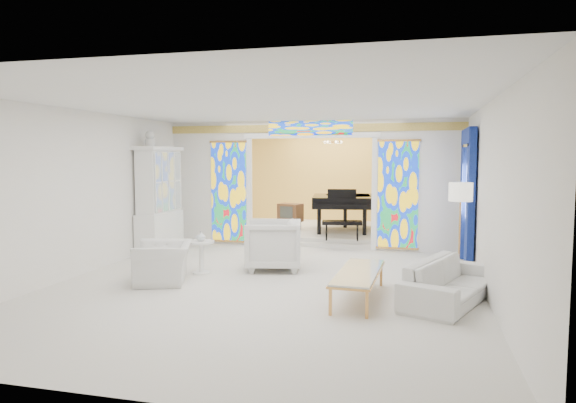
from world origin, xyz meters
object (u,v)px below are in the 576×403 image
(sofa, at_px, (450,281))
(tv_console, at_px, (290,213))
(armchair_right, at_px, (273,245))
(armchair_left, at_px, (164,263))
(china_cabinet, at_px, (159,200))
(coffee_table, at_px, (359,273))
(grand_piano, at_px, (347,201))

(sofa, distance_m, tv_console, 6.81)
(armchair_right, bearing_deg, tv_console, 176.80)
(armchair_left, xyz_separation_m, tv_console, (0.87, 5.56, 0.30))
(armchair_right, bearing_deg, china_cabinet, -123.76)
(armchair_right, distance_m, coffee_table, 2.48)
(coffee_table, height_order, tv_console, tv_console)
(armchair_left, distance_m, armchair_right, 2.12)
(china_cabinet, xyz_separation_m, sofa, (6.17, -2.67, -0.86))
(armchair_right, relative_size, tv_console, 1.48)
(china_cabinet, xyz_separation_m, armchair_left, (1.46, -2.61, -0.83))
(china_cabinet, distance_m, armchair_right, 3.30)
(armchair_right, distance_m, sofa, 3.50)
(grand_piano, bearing_deg, tv_console, 179.77)
(grand_piano, bearing_deg, coffee_table, -89.27)
(armchair_right, height_order, tv_console, armchair_right)
(coffee_table, bearing_deg, china_cabinet, 149.41)
(sofa, xyz_separation_m, tv_console, (-3.83, 5.62, 0.33))
(armchair_left, relative_size, armchair_right, 1.00)
(coffee_table, bearing_deg, tv_console, 113.27)
(china_cabinet, xyz_separation_m, coffee_table, (4.83, -2.85, -0.77))
(sofa, bearing_deg, china_cabinet, 88.69)
(armchair_left, bearing_deg, sofa, 68.59)
(china_cabinet, relative_size, grand_piano, 0.89)
(china_cabinet, bearing_deg, armchair_left, -60.78)
(china_cabinet, height_order, armchair_right, china_cabinet)
(armchair_left, relative_size, sofa, 0.49)
(armchair_left, xyz_separation_m, armchair_right, (1.55, 1.44, 0.13))
(armchair_right, height_order, grand_piano, grand_piano)
(armchair_right, height_order, coffee_table, armchair_right)
(sofa, distance_m, coffee_table, 1.36)
(armchair_right, distance_m, tv_console, 4.18)
(tv_console, bearing_deg, armchair_left, -81.72)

